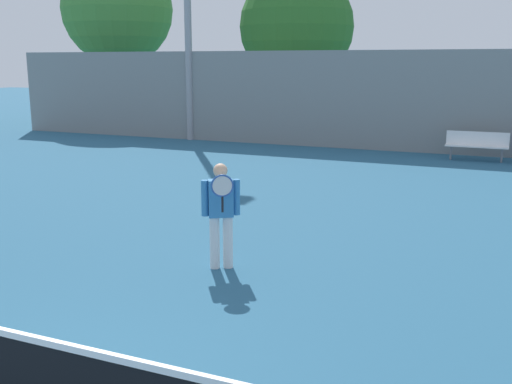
% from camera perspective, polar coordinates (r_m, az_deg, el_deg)
% --- Properties ---
extents(tennis_player, '(0.53, 0.51, 1.52)m').
position_cam_1_polar(tennis_player, '(8.42, -3.36, -1.77)').
color(tennis_player, silver).
rests_on(tennis_player, ground_plane).
extents(bench_courtside_near, '(1.78, 0.40, 0.86)m').
position_cam_1_polar(bench_courtside_near, '(18.99, 20.30, 4.40)').
color(bench_courtside_near, white).
rests_on(bench_courtside_near, ground_plane).
extents(back_fence, '(30.77, 0.06, 3.26)m').
position_cam_1_polar(back_fence, '(20.17, 13.03, 8.42)').
color(back_fence, gray).
rests_on(back_fence, ground_plane).
extents(tree_green_broad, '(5.10, 5.10, 7.82)m').
position_cam_1_polar(tree_green_broad, '(29.66, -13.07, 16.58)').
color(tree_green_broad, brown).
rests_on(tree_green_broad, ground_plane).
extents(tree_dark_dense, '(4.80, 4.80, 6.73)m').
position_cam_1_polar(tree_dark_dense, '(26.17, 3.88, 15.40)').
color(tree_dark_dense, brown).
rests_on(tree_dark_dense, ground_plane).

